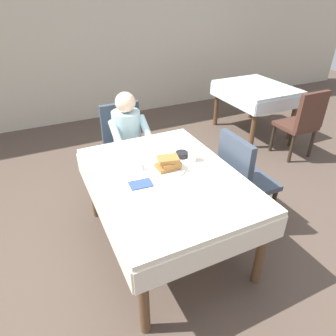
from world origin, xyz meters
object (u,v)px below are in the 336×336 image
object	(u,v)px
syrup_pitcher	(141,166)
diner_person	(128,134)
cup_coffee	(193,156)
fork_left_of_plate	(148,176)
background_table_far	(256,93)
dining_table_main	(166,185)
bowl_butter	(182,154)
knife_right_of_plate	(190,165)
plate_breakfast	(169,169)
chair_right_side	(242,175)
spoon_near_edge	(181,190)
chair_diner	(124,140)
breakfast_stack	(169,163)
background_chair_empty	(303,121)

from	to	relation	value
syrup_pitcher	diner_person	bearing A→B (deg)	78.43
cup_coffee	fork_left_of_plate	bearing A→B (deg)	-171.08
syrup_pitcher	background_table_far	size ratio (longest dim) A/B	0.07
dining_table_main	background_table_far	bearing A→B (deg)	36.21
diner_person	bowl_butter	size ratio (longest dim) A/B	10.18
knife_right_of_plate	plate_breakfast	bearing A→B (deg)	87.31
chair_right_side	bowl_butter	xyz separation A→B (m)	(-0.52, 0.22, 0.23)
knife_right_of_plate	spoon_near_edge	distance (m)	0.36
syrup_pitcher	fork_left_of_plate	xyz separation A→B (m)	(0.01, -0.11, -0.04)
chair_right_side	chair_diner	bearing A→B (deg)	-147.67
dining_table_main	fork_left_of_plate	bearing A→B (deg)	157.80
breakfast_stack	knife_right_of_plate	size ratio (longest dim) A/B	0.96
knife_right_of_plate	background_chair_empty	xyz separation A→B (m)	(2.05, 0.68, -0.21)
chair_diner	chair_right_side	xyz separation A→B (m)	(0.74, -1.17, 0.00)
cup_coffee	syrup_pitcher	xyz separation A→B (m)	(-0.46, 0.04, -0.01)
breakfast_stack	syrup_pitcher	world-z (taller)	breakfast_stack
plate_breakfast	cup_coffee	bearing A→B (deg)	11.08
dining_table_main	chair_right_side	xyz separation A→B (m)	(0.77, 0.00, -0.12)
breakfast_stack	syrup_pitcher	xyz separation A→B (m)	(-0.20, 0.09, -0.02)
spoon_near_edge	background_chair_empty	size ratio (longest dim) A/B	0.16
dining_table_main	fork_left_of_plate	size ratio (longest dim) A/B	8.47
chair_diner	chair_right_side	distance (m)	1.38
syrup_pitcher	fork_left_of_plate	distance (m)	0.12
cup_coffee	fork_left_of_plate	world-z (taller)	cup_coffee
plate_breakfast	fork_left_of_plate	size ratio (longest dim) A/B	1.56
chair_right_side	plate_breakfast	size ratio (longest dim) A/B	3.32
cup_coffee	bowl_butter	distance (m)	0.11
diner_person	plate_breakfast	world-z (taller)	diner_person
diner_person	background_chair_empty	xyz separation A→B (m)	(2.26, -0.28, -0.14)
plate_breakfast	background_table_far	world-z (taller)	plate_breakfast
dining_table_main	diner_person	xyz separation A→B (m)	(0.03, 1.01, 0.02)
dining_table_main	spoon_near_edge	distance (m)	0.25
background_chair_empty	cup_coffee	bearing A→B (deg)	-162.98
plate_breakfast	chair_diner	bearing A→B (deg)	91.47
plate_breakfast	spoon_near_edge	size ratio (longest dim) A/B	1.87
spoon_near_edge	background_table_far	world-z (taller)	spoon_near_edge
cup_coffee	chair_diner	bearing A→B (deg)	105.06
syrup_pitcher	chair_diner	bearing A→B (deg)	80.18
bowl_butter	syrup_pitcher	distance (m)	0.40
syrup_pitcher	spoon_near_edge	size ratio (longest dim) A/B	0.53
plate_breakfast	cup_coffee	world-z (taller)	cup_coffee
chair_right_side	breakfast_stack	world-z (taller)	chair_right_side
knife_right_of_plate	fork_left_of_plate	bearing A→B (deg)	93.32
breakfast_stack	dining_table_main	bearing A→B (deg)	-128.48
chair_diner	spoon_near_edge	size ratio (longest dim) A/B	6.20
chair_right_side	knife_right_of_plate	world-z (taller)	chair_right_side
diner_person	breakfast_stack	distance (m)	0.95
bowl_butter	diner_person	bearing A→B (deg)	105.74
syrup_pitcher	spoon_near_edge	bearing A→B (deg)	-67.64
cup_coffee	spoon_near_edge	size ratio (longest dim) A/B	0.75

